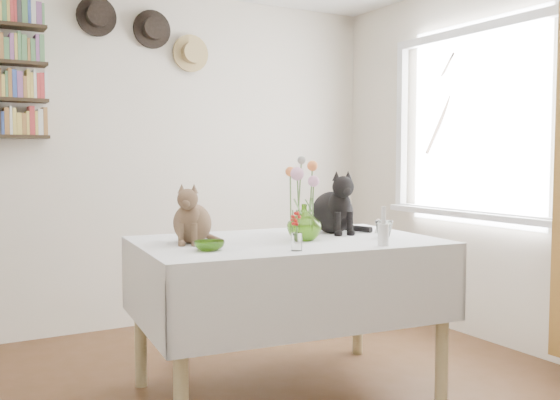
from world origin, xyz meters
TOP-DOWN VIEW (x-y plane):
  - room at (0.00, 0.00)m, footprint 4.08×4.58m
  - window at (1.97, 0.80)m, footprint 0.12×1.52m
  - dining_table at (0.32, 0.54)m, footprint 1.64×1.14m
  - tabby_cat at (-0.16, 0.68)m, footprint 0.32×0.33m
  - black_cat at (0.70, 0.67)m, footprint 0.28×0.34m
  - flower_vase at (0.39, 0.47)m, footprint 0.19×0.19m
  - green_bowl at (-0.19, 0.39)m, footprint 0.15×0.15m
  - drinking_glass at (0.83, 0.36)m, footprint 0.11×0.11m
  - candlestick at (0.62, 0.11)m, footprint 0.05×0.05m
  - berry_jar at (0.17, 0.18)m, footprint 0.05×0.05m
  - porcelain_figurine at (0.92, 0.53)m, footprint 0.04×0.04m
  - flower_bouquet at (0.39, 0.49)m, footprint 0.17×0.12m
  - wall_hats at (0.12, 2.19)m, footprint 0.98×0.09m

SIDE VIEW (x-z plane):
  - dining_table at x=0.32m, z-range 0.21..1.04m
  - green_bowl at x=-0.19m, z-range 0.83..0.88m
  - porcelain_figurine at x=0.92m, z-range 0.82..0.91m
  - drinking_glass at x=0.83m, z-range 0.83..0.92m
  - candlestick at x=0.62m, z-range 0.80..0.99m
  - berry_jar at x=0.17m, z-range 0.82..1.03m
  - flower_vase at x=0.39m, z-range 0.83..1.02m
  - tabby_cat at x=-0.16m, z-range 0.83..1.14m
  - black_cat at x=0.70m, z-range 0.83..1.19m
  - flower_bouquet at x=0.39m, z-range 0.98..1.37m
  - room at x=0.00m, z-range -0.04..2.54m
  - window at x=1.97m, z-range 0.74..2.06m
  - wall_hats at x=0.12m, z-range 1.93..2.41m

